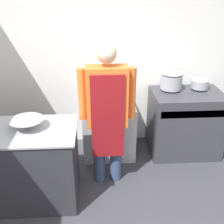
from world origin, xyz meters
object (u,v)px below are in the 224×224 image
sauce_pot (200,84)px  person_cook (107,110)px  fridge_unit (109,128)px  stock_pot (171,80)px  stove (184,123)px  mixing_bowl (27,124)px

sauce_pot → person_cook: bearing=-151.7°
person_cook → sauce_pot: bearing=28.3°
fridge_unit → sauce_pot: size_ratio=3.31×
fridge_unit → stock_pot: stock_pot is taller
fridge_unit → person_cook: (-0.05, -0.63, 0.58)m
stove → sauce_pot: bearing=31.7°
fridge_unit → mixing_bowl: size_ratio=2.24×
stove → mixing_bowl: size_ratio=2.75×
fridge_unit → sauce_pot: 1.42m
stove → mixing_bowl: (-1.97, -0.83, 0.48)m
stove → sauce_pot: size_ratio=4.05×
fridge_unit → mixing_bowl: 1.35m
fridge_unit → mixing_bowl: bearing=-135.7°
person_cook → sauce_pot: 1.51m
person_cook → mixing_bowl: 0.87m
stove → sauce_pot: (0.19, 0.12, 0.54)m
person_cook → stock_pot: 1.17m
fridge_unit → person_cook: bearing=-94.1°
fridge_unit → stock_pot: 1.11m
stove → fridge_unit: stove is taller
mixing_bowl → stock_pot: stock_pot is taller
fridge_unit → person_cook: person_cook is taller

